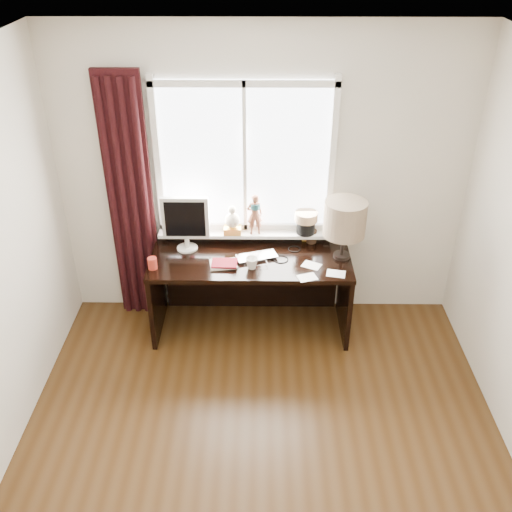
{
  "coord_description": "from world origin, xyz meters",
  "views": [
    {
      "loc": [
        -0.02,
        -2.48,
        3.29
      ],
      "look_at": [
        -0.05,
        1.25,
        1.0
      ],
      "focal_mm": 40.0,
      "sensor_mm": 36.0,
      "label": 1
    }
  ],
  "objects_px": {
    "table_lamp": "(345,219)",
    "desk": "(251,275)",
    "mug": "(252,263)",
    "monitor": "(185,221)",
    "laptop": "(257,257)",
    "red_cup": "(152,263)"
  },
  "relations": [
    {
      "from": "monitor",
      "to": "table_lamp",
      "type": "xyz_separation_m",
      "value": [
        1.32,
        -0.13,
        0.09
      ]
    },
    {
      "from": "red_cup",
      "to": "monitor",
      "type": "distance_m",
      "value": 0.46
    },
    {
      "from": "mug",
      "to": "monitor",
      "type": "xyz_separation_m",
      "value": [
        -0.57,
        0.3,
        0.23
      ]
    },
    {
      "from": "mug",
      "to": "monitor",
      "type": "bearing_deg",
      "value": 151.7
    },
    {
      "from": "mug",
      "to": "laptop",
      "type": "bearing_deg",
      "value": 75.39
    },
    {
      "from": "laptop",
      "to": "monitor",
      "type": "relative_size",
      "value": 0.7
    },
    {
      "from": "mug",
      "to": "red_cup",
      "type": "relative_size",
      "value": 1.04
    },
    {
      "from": "laptop",
      "to": "desk",
      "type": "distance_m",
      "value": 0.28
    },
    {
      "from": "red_cup",
      "to": "table_lamp",
      "type": "relative_size",
      "value": 0.19
    },
    {
      "from": "mug",
      "to": "red_cup",
      "type": "xyz_separation_m",
      "value": [
        -0.81,
        -0.01,
        -0.0
      ]
    },
    {
      "from": "laptop",
      "to": "monitor",
      "type": "height_order",
      "value": "monitor"
    },
    {
      "from": "mug",
      "to": "monitor",
      "type": "relative_size",
      "value": 0.21
    },
    {
      "from": "mug",
      "to": "table_lamp",
      "type": "height_order",
      "value": "table_lamp"
    },
    {
      "from": "mug",
      "to": "table_lamp",
      "type": "xyz_separation_m",
      "value": [
        0.76,
        0.18,
        0.31
      ]
    },
    {
      "from": "table_lamp",
      "to": "desk",
      "type": "bearing_deg",
      "value": 174.07
    },
    {
      "from": "table_lamp",
      "to": "mug",
      "type": "bearing_deg",
      "value": -166.73
    },
    {
      "from": "laptop",
      "to": "table_lamp",
      "type": "bearing_deg",
      "value": -16.06
    },
    {
      "from": "laptop",
      "to": "monitor",
      "type": "distance_m",
      "value": 0.68
    },
    {
      "from": "desk",
      "to": "table_lamp",
      "type": "relative_size",
      "value": 3.27
    },
    {
      "from": "laptop",
      "to": "red_cup",
      "type": "relative_size",
      "value": 3.45
    },
    {
      "from": "mug",
      "to": "table_lamp",
      "type": "relative_size",
      "value": 0.2
    },
    {
      "from": "red_cup",
      "to": "desk",
      "type": "bearing_deg",
      "value": 18.83
    }
  ]
}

